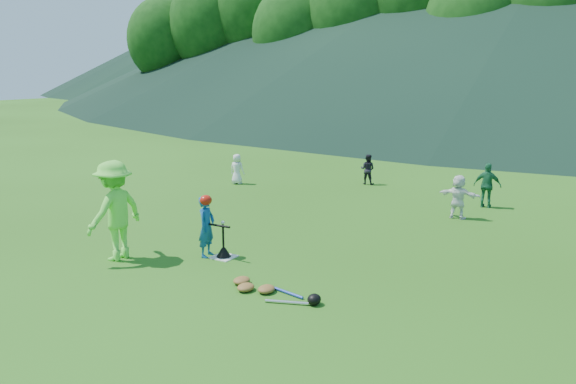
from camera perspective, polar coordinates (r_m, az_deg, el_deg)
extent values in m
plane|color=#285513|center=(11.59, -6.54, -6.62)|extent=(120.00, 120.00, 0.00)
cube|color=silver|center=(11.59, -6.54, -6.57)|extent=(0.45, 0.45, 0.02)
sphere|color=white|center=(11.38, -6.63, -3.10)|extent=(0.08, 0.08, 0.08)
imported|color=navy|center=(11.53, -8.27, -3.49)|extent=(0.38, 0.50, 1.26)
imported|color=#6BEE46|center=(11.68, -17.18, -1.82)|extent=(0.76, 1.31, 2.01)
imported|color=silver|center=(18.75, -5.20, 2.34)|extent=(0.53, 0.38, 1.00)
imported|color=black|center=(18.81, 8.09, 2.30)|extent=(0.52, 0.43, 1.01)
imported|color=#1E653F|center=(16.40, 19.60, 0.64)|extent=(0.75, 0.35, 1.24)
imported|color=white|center=(14.97, 16.92, -0.46)|extent=(1.07, 0.38, 1.14)
cone|color=black|center=(11.56, -6.56, -6.10)|extent=(0.30, 0.30, 0.18)
cylinder|color=black|center=(11.46, -6.60, -4.49)|extent=(0.04, 0.04, 0.50)
ellipsoid|color=#B7190C|center=(11.39, -8.36, -0.84)|extent=(0.24, 0.26, 0.22)
cylinder|color=black|center=(11.32, -7.16, -3.39)|extent=(0.62, 0.07, 0.07)
ellipsoid|color=olive|center=(9.88, -4.32, -9.62)|extent=(0.28, 0.34, 0.13)
ellipsoid|color=olive|center=(9.78, -2.21, -9.82)|extent=(0.28, 0.34, 0.13)
ellipsoid|color=olive|center=(10.18, -4.74, -8.94)|extent=(0.28, 0.34, 0.13)
cylinder|color=silver|center=(9.35, -0.12, -11.13)|extent=(0.69, 0.31, 0.06)
cylinder|color=#263FA5|center=(9.72, -0.04, -10.19)|extent=(0.68, 0.18, 0.05)
ellipsoid|color=black|center=(9.30, 2.67, -10.85)|extent=(0.22, 0.24, 0.19)
cube|color=gray|center=(37.35, 21.15, 6.71)|extent=(70.00, 0.03, 1.20)
cube|color=yellow|center=(37.30, 21.23, 7.69)|extent=(70.00, 0.08, 0.08)
cylinder|color=gray|center=(55.66, -17.34, 8.58)|extent=(0.07, 0.07, 1.30)
cylinder|color=gray|center=(37.35, 21.15, 6.71)|extent=(0.07, 0.07, 1.30)
cylinder|color=#382314|center=(56.21, -12.25, 9.89)|extent=(0.56, 0.56, 3.15)
ellipsoid|color=#164711|center=(56.24, -12.49, 14.97)|extent=(6.84, 6.84, 7.87)
cylinder|color=#382314|center=(54.15, -7.42, 10.29)|extent=(0.56, 0.56, 3.74)
ellipsoid|color=#164711|center=(54.27, -7.60, 16.57)|extent=(8.13, 8.13, 9.35)
cylinder|color=#382314|center=(52.50, -2.23, 10.64)|extent=(0.56, 0.56, 4.34)
ellipsoid|color=#164711|center=(52.74, -2.29, 18.14)|extent=(9.42, 9.42, 10.84)
cylinder|color=#382314|center=(47.42, 0.62, 9.77)|extent=(0.56, 0.56, 3.18)
ellipsoid|color=#164711|center=(47.45, 0.63, 15.87)|extent=(6.92, 6.92, 7.95)
cylinder|color=#382314|center=(46.47, 6.75, 10.00)|extent=(0.56, 0.56, 3.78)
ellipsoid|color=#164711|center=(46.62, 6.94, 17.38)|extent=(8.21, 8.21, 9.44)
cylinder|color=#382314|center=(46.06, 13.06, 10.12)|extent=(0.56, 0.56, 4.38)
cylinder|color=#382314|center=(41.86, 17.97, 8.85)|extent=(0.56, 0.56, 3.22)
ellipsoid|color=#164711|center=(41.91, 18.45, 15.83)|extent=(6.99, 6.99, 8.04)
cylinder|color=#382314|center=(42.44, 24.86, 8.76)|extent=(0.56, 0.56, 3.81)
ellipsoid|color=#164711|center=(42.61, 25.62, 16.88)|extent=(8.28, 8.28, 9.53)
cone|color=black|center=(99.39, 0.17, 15.99)|extent=(80.00, 80.00, 20.00)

